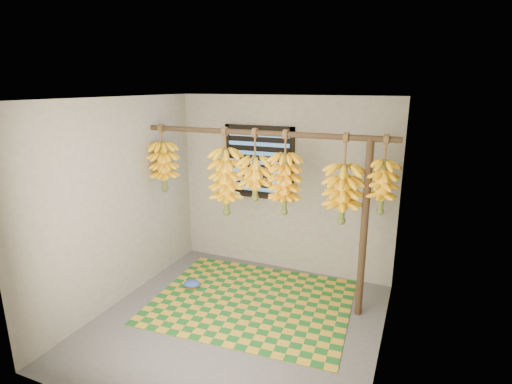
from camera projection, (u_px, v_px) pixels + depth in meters
The scene contains 16 objects.
floor at pixel (237, 323), 4.39m from camera, with size 3.00×3.00×0.01m, color #4F4F4F.
ceiling at pixel (233, 98), 3.76m from camera, with size 3.00×3.00×0.01m, color silver.
wall_back at pixel (283, 186), 5.41m from camera, with size 3.00×0.01×2.40m, color gray.
wall_left at pixel (119, 203), 4.64m from camera, with size 0.01×3.00×2.40m, color gray.
wall_right at pixel (389, 241), 3.50m from camera, with size 0.01×3.00×2.40m, color gray.
window at pixel (259, 162), 5.44m from camera, with size 1.00×0.04×1.00m.
hanging_pole at pixel (261, 133), 4.48m from camera, with size 0.06×0.06×3.00m, color #43301F.
support_post at pixel (364, 231), 4.29m from camera, with size 0.08×0.08×2.00m, color #43301F.
woven_mat at pixel (252, 301), 4.80m from camera, with size 2.30×1.84×0.01m, color #1B5D21.
plastic_bag at pixel (192, 284), 5.11m from camera, with size 0.22×0.16×0.09m, color #2F50B2.
banana_bunch_a at pixel (164, 166), 5.12m from camera, with size 0.35×0.35×0.85m.
banana_bunch_b at pixel (226, 182), 4.81m from camera, with size 0.38×0.38×1.06m.
banana_bunch_c at pixel (255, 178), 4.65m from camera, with size 0.38×0.38×0.83m.
banana_bunch_d at pixel (285, 184), 4.52m from camera, with size 0.37×0.37×0.96m.
banana_bunch_e at pixel (343, 194), 4.28m from camera, with size 0.40×0.40×0.98m.
banana_bunch_f at pixel (382, 187), 4.10m from camera, with size 0.29×0.29×0.83m.
Camera 1 is at (1.70, -3.47, 2.53)m, focal length 28.00 mm.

